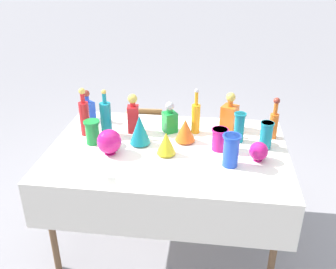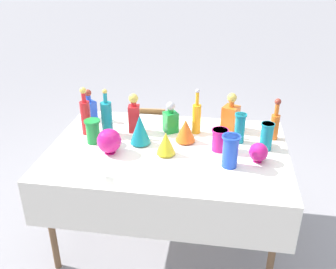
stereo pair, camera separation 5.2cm
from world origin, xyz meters
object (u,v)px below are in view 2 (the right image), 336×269
at_px(tall_bottle_2, 275,123).
at_px(square_decanter_2, 231,115).
at_px(fluted_vase_0, 186,130).
at_px(round_bowl_1, 258,152).
at_px(square_decanter_0, 89,108).
at_px(cardboard_box_behind_right, 214,155).
at_px(round_bowl_0, 109,141).
at_px(fluted_vase_1, 165,143).
at_px(square_decanter_1, 134,114).
at_px(slender_vase_0, 267,136).
at_px(tall_bottle_1, 197,117).
at_px(cardboard_box_behind_left, 146,135).
at_px(tall_bottle_3, 86,115).
at_px(slender_vase_3, 220,139).
at_px(slender_vase_4, 230,150).
at_px(slender_vase_1, 240,127).
at_px(square_decanter_3, 171,119).
at_px(slender_vase_2, 93,130).
at_px(fluted_vase_2, 140,129).
at_px(tall_bottle_0, 107,117).

relative_size(tall_bottle_2, square_decanter_2, 1.06).
bearing_deg(fluted_vase_0, round_bowl_1, -22.57).
xyz_separation_m(square_decanter_0, cardboard_box_behind_right, (0.98, 0.63, -0.69)).
height_order(round_bowl_0, cardboard_box_behind_right, round_bowl_0).
relative_size(tall_bottle_2, fluted_vase_1, 1.92).
bearing_deg(round_bowl_0, fluted_vase_1, 5.34).
distance_m(square_decanter_1, slender_vase_0, 0.94).
relative_size(tall_bottle_1, cardboard_box_behind_left, 0.75).
relative_size(fluted_vase_0, round_bowl_1, 1.31).
height_order(tall_bottle_3, slender_vase_3, tall_bottle_3).
distance_m(round_bowl_1, cardboard_box_behind_left, 1.84).
xyz_separation_m(slender_vase_4, fluted_vase_1, (-0.41, 0.08, -0.03)).
bearing_deg(square_decanter_2, tall_bottle_1, -159.41).
distance_m(slender_vase_1, round_bowl_0, 0.89).
xyz_separation_m(square_decanter_3, slender_vase_1, (0.49, -0.09, 0.01)).
bearing_deg(cardboard_box_behind_right, tall_bottle_2, -61.04).
height_order(slender_vase_4, round_bowl_1, slender_vase_4).
bearing_deg(fluted_vase_1, slender_vase_0, 14.93).
distance_m(square_decanter_2, slender_vase_0, 0.36).
xyz_separation_m(tall_bottle_1, slender_vase_1, (0.31, -0.10, -0.01)).
height_order(square_decanter_3, slender_vase_1, square_decanter_3).
height_order(fluted_vase_1, round_bowl_1, fluted_vase_1).
bearing_deg(fluted_vase_1, round_bowl_0, -174.66).
height_order(slender_vase_2, cardboard_box_behind_left, slender_vase_2).
bearing_deg(cardboard_box_behind_left, slender_vase_3, -58.59).
height_order(slender_vase_2, round_bowl_0, round_bowl_0).
bearing_deg(square_decanter_0, slender_vase_0, -12.18).
distance_m(slender_vase_4, fluted_vase_2, 0.64).
relative_size(slender_vase_3, cardboard_box_behind_left, 0.33).
xyz_separation_m(slender_vase_4, fluted_vase_2, (-0.61, 0.20, -0.00)).
bearing_deg(round_bowl_0, tall_bottle_0, 109.56).
distance_m(tall_bottle_0, slender_vase_1, 0.94).
xyz_separation_m(square_decanter_0, slender_vase_2, (0.15, -0.37, -0.01)).
distance_m(tall_bottle_3, square_decanter_2, 1.05).
relative_size(tall_bottle_1, square_decanter_1, 1.16).
height_order(fluted_vase_0, fluted_vase_2, fluted_vase_2).
xyz_separation_m(slender_vase_2, cardboard_box_behind_right, (0.82, 0.99, -0.68)).
xyz_separation_m(slender_vase_4, round_bowl_0, (-0.78, 0.05, -0.02)).
xyz_separation_m(tall_bottle_0, tall_bottle_3, (-0.15, -0.01, 0.01)).
relative_size(square_decanter_0, slender_vase_1, 1.17).
xyz_separation_m(tall_bottle_2, slender_vase_1, (-0.24, -0.09, -0.01)).
bearing_deg(cardboard_box_behind_right, slender_vase_4, -84.67).
relative_size(tall_bottle_1, slender_vase_1, 1.59).
height_order(square_decanter_0, round_bowl_1, square_decanter_0).
distance_m(square_decanter_2, slender_vase_3, 0.34).
bearing_deg(square_decanter_2, slender_vase_0, -48.29).
bearing_deg(fluted_vase_0, slender_vase_2, -170.56).
relative_size(tall_bottle_0, slender_vase_2, 2.05).
relative_size(square_decanter_1, slender_vase_3, 1.94).
relative_size(fluted_vase_1, fluted_vase_2, 0.74).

